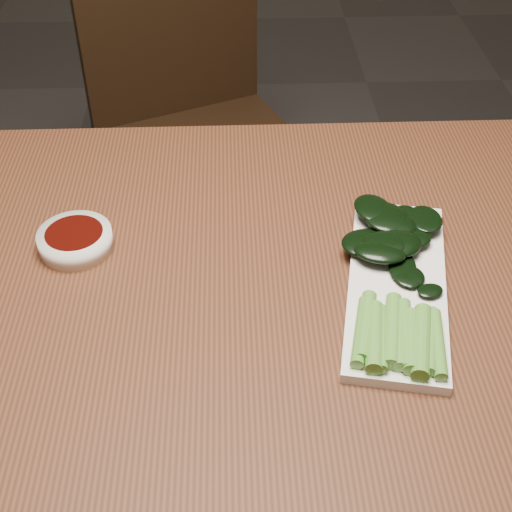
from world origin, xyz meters
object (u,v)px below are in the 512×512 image
object	(u,v)px
serving_plate	(397,285)
gai_lan	(393,274)
chair_far	(195,119)
table	(238,331)
sauce_bowl	(75,240)

from	to	relation	value
serving_plate	gai_lan	xyz separation A→B (m)	(-0.01, 0.00, 0.02)
chair_far	serving_plate	bearing A→B (deg)	-95.36
chair_far	serving_plate	distance (m)	0.97
table	chair_far	bearing A→B (deg)	95.78
chair_far	sauce_bowl	bearing A→B (deg)	-122.02
sauce_bowl	gai_lan	bearing A→B (deg)	-13.21
table	serving_plate	xyz separation A→B (m)	(0.20, -0.01, 0.08)
sauce_bowl	gai_lan	world-z (taller)	gai_lan
table	sauce_bowl	world-z (taller)	sauce_bowl
table	gai_lan	world-z (taller)	gai_lan
sauce_bowl	chair_far	bearing A→B (deg)	81.28
serving_plate	gai_lan	distance (m)	0.02
gai_lan	chair_far	bearing A→B (deg)	107.58
table	serving_plate	world-z (taller)	serving_plate
table	gai_lan	xyz separation A→B (m)	(0.19, -0.00, 0.10)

